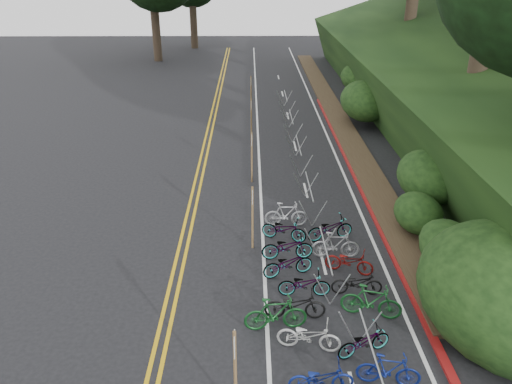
% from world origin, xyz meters
% --- Properties ---
extents(ground, '(120.00, 120.00, 0.00)m').
position_xyz_m(ground, '(0.00, 0.00, 0.00)').
color(ground, black).
rests_on(ground, ground).
extents(road_markings, '(7.47, 80.00, 0.01)m').
position_xyz_m(road_markings, '(0.63, 10.10, 0.00)').
color(road_markings, gold).
rests_on(road_markings, ground).
extents(red_curb, '(0.25, 28.00, 0.10)m').
position_xyz_m(red_curb, '(5.70, 12.00, 0.05)').
color(red_curb, maroon).
rests_on(red_curb, ground).
extents(embankment, '(14.30, 48.14, 9.11)m').
position_xyz_m(embankment, '(12.96, 19.04, 2.57)').
color(embankment, black).
rests_on(embankment, ground).
extents(bike_rack_front, '(1.19, 3.08, 1.26)m').
position_xyz_m(bike_rack_front, '(3.46, -1.74, 0.92)').
color(bike_rack_front, '#9EA0A4').
rests_on(bike_rack_front, ground).
extents(bike_racks_rest, '(1.14, 23.00, 1.17)m').
position_xyz_m(bike_racks_rest, '(3.00, 13.00, 0.85)').
color(bike_racks_rest, '#9EA0A4').
rests_on(bike_racks_rest, ground).
extents(signpost_near, '(0.08, 0.40, 2.48)m').
position_xyz_m(signpost_near, '(0.17, -2.47, 1.42)').
color(signpost_near, brown).
rests_on(signpost_near, ground).
extents(signposts_rest, '(0.08, 18.40, 2.50)m').
position_xyz_m(signposts_rest, '(0.60, 14.00, 1.43)').
color(signposts_rest, brown).
rests_on(signposts_rest, ground).
extents(bike_front, '(0.68, 1.88, 1.11)m').
position_xyz_m(bike_front, '(1.24, 0.49, 0.55)').
color(bike_front, '#144C1E').
rests_on(bike_front, ground).
extents(bike_valet, '(3.40, 11.57, 1.10)m').
position_xyz_m(bike_valet, '(2.83, 1.77, 0.47)').
color(bike_valet, navy).
rests_on(bike_valet, ground).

